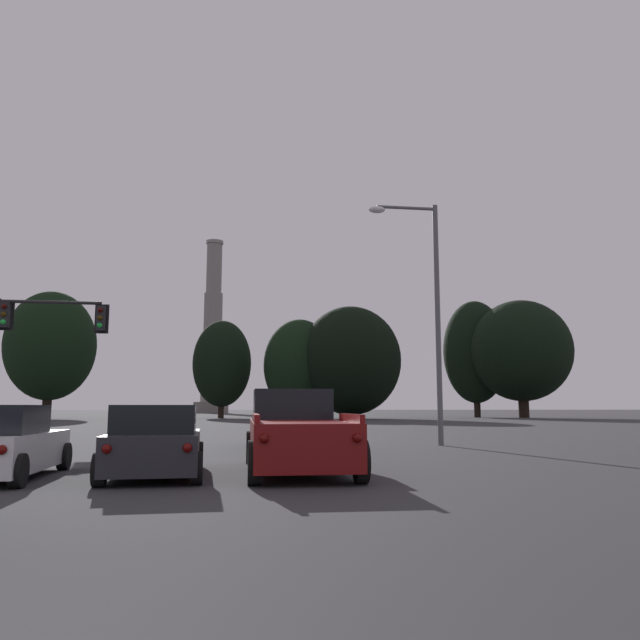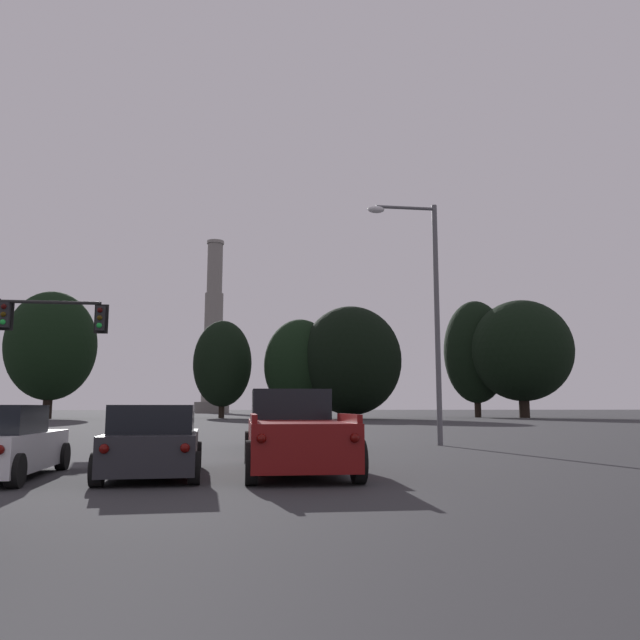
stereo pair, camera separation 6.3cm
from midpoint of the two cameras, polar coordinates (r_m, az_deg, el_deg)
The scene contains 12 objects.
hatchback_center_lane_second at distance 13.35m, azimuth -14.90°, elevation -10.84°, with size 2.06×4.17×1.44m.
pickup_truck_right_lane_second at distance 14.11m, azimuth -2.31°, elevation -10.36°, with size 2.27×5.53×1.82m.
pickup_truck_right_lane_front at distance 21.19m, azimuth -2.99°, elevation -9.55°, with size 2.27×5.54×1.82m.
traffic_light_overhead_left at distance 28.39m, azimuth -24.77°, elevation -1.08°, with size 4.59×0.50×5.84m.
street_lamp at distance 23.84m, azimuth 9.73°, elevation 2.05°, with size 2.71×0.36×9.11m.
smokestack at distance 144.27m, azimuth -9.82°, elevation -2.19°, with size 7.82×7.82×39.79m.
treeline_center_left at distance 85.47m, azimuth 17.90°, elevation -2.68°, with size 13.26×11.94×15.30m.
treeline_left_mid at distance 87.51m, azimuth 14.00°, elevation -2.84°, with size 8.72×7.85×15.82m.
treeline_center_right at distance 76.08m, azimuth 2.78°, elevation -3.71°, with size 12.36×11.12×13.65m.
treeline_right_mid at distance 81.72m, azimuth -23.44°, elevation -2.16°, with size 10.63×9.57×15.31m.
treeline_far_left at distance 76.74m, azimuth -1.91°, elevation -4.17°, with size 8.84×7.96×12.16m.
treeline_far_right at distance 80.39m, azimuth -8.98°, elevation -3.95°, with size 7.39×6.65×12.37m.
Camera 1 is at (1.48, -2.85, 1.40)m, focal length 35.00 mm.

